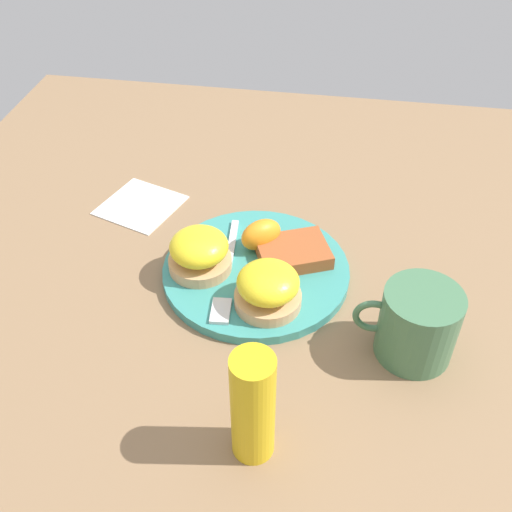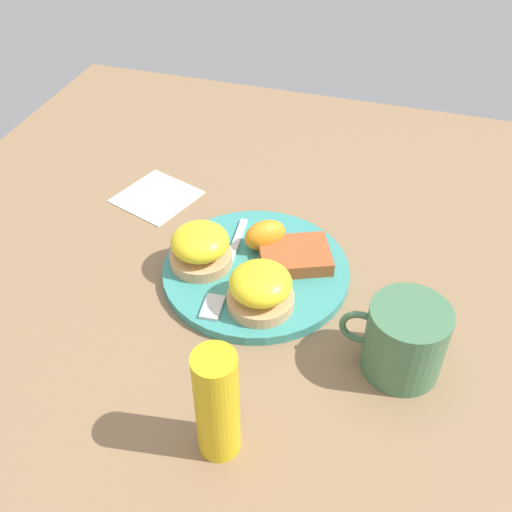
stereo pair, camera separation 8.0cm
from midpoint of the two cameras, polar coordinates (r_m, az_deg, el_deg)
The scene contains 10 objects.
ground_plane at distance 0.82m, azimuth -2.78°, elevation -1.91°, with size 1.10×1.10×0.00m, color #846647.
plate at distance 0.81m, azimuth -2.80°, elevation -1.55°, with size 0.25×0.25×0.01m, color teal.
sandwich_benedict_left at distance 0.80m, azimuth -8.27°, elevation 0.27°, with size 0.09×0.09×0.06m.
sandwich_benedict_right at distance 0.74m, azimuth -1.93°, elevation -3.19°, with size 0.09×0.09×0.06m.
hashbrown_patty at distance 0.82m, azimuth 0.78°, elevation 0.23°, with size 0.09×0.07×0.02m, color #9D4D26.
orange_wedge at distance 0.83m, azimuth -1.99°, elevation 1.90°, with size 0.06×0.04×0.04m, color orange.
fork at distance 0.80m, azimuth -5.67°, elevation -1.92°, with size 0.03×0.20×0.00m.
cup at distance 0.71m, azimuth 12.00°, elevation -6.53°, with size 0.12×0.09×0.09m.
napkin at distance 0.96m, azimuth -13.30°, elevation 4.67°, with size 0.11×0.11×0.00m, color white.
condiment_bottle at distance 0.59m, azimuth -4.25°, elevation -14.38°, with size 0.04×0.04×0.14m, color gold.
Camera 1 is at (-0.10, 0.59, 0.56)m, focal length 42.00 mm.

